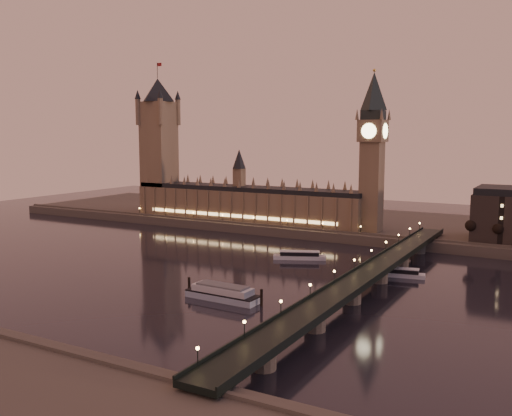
% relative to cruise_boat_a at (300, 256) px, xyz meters
% --- Properties ---
extents(ground, '(700.00, 700.00, 0.00)m').
position_rel_cruise_boat_a_xyz_m(ground, '(-38.05, -45.89, -2.04)').
color(ground, black).
rests_on(ground, ground).
extents(far_embankment, '(560.00, 130.00, 6.00)m').
position_rel_cruise_boat_a_xyz_m(far_embankment, '(-8.05, 119.11, 0.96)').
color(far_embankment, '#423D35').
rests_on(far_embankment, ground).
extents(palace_of_westminster, '(180.00, 26.62, 52.00)m').
position_rel_cruise_boat_a_xyz_m(palace_of_westminster, '(-78.18, 75.10, 19.66)').
color(palace_of_westminster, brown).
rests_on(palace_of_westminster, ground).
extents(victoria_tower, '(31.68, 31.68, 118.00)m').
position_rel_cruise_boat_a_xyz_m(victoria_tower, '(-158.05, 75.11, 63.75)').
color(victoria_tower, brown).
rests_on(victoria_tower, ground).
extents(big_ben, '(17.68, 17.68, 104.00)m').
position_rel_cruise_boat_a_xyz_m(big_ben, '(15.93, 75.09, 61.91)').
color(big_ben, brown).
rests_on(big_ben, ground).
extents(westminster_bridge, '(13.20, 260.00, 15.30)m').
position_rel_cruise_boat_a_xyz_m(westminster_bridge, '(53.56, -45.89, 3.47)').
color(westminster_bridge, black).
rests_on(westminster_bridge, ground).
extents(bare_tree_0, '(5.52, 5.52, 11.22)m').
position_rel_cruise_boat_a_xyz_m(bare_tree_0, '(78.93, 63.11, 12.32)').
color(bare_tree_0, black).
rests_on(bare_tree_0, ground).
extents(bare_tree_1, '(5.52, 5.52, 11.22)m').
position_rel_cruise_boat_a_xyz_m(bare_tree_1, '(95.11, 63.11, 12.32)').
color(bare_tree_1, black).
rests_on(bare_tree_1, ground).
extents(cruise_boat_a, '(29.02, 17.56, 4.64)m').
position_rel_cruise_boat_a_xyz_m(cruise_boat_a, '(0.00, 0.00, 0.00)').
color(cruise_boat_a, silver).
rests_on(cruise_boat_a, ground).
extents(cruise_boat_b, '(24.22, 10.07, 4.35)m').
position_rel_cruise_boat_a_xyz_m(cruise_boat_b, '(59.33, -11.65, -0.13)').
color(cruise_boat_b, silver).
rests_on(cruise_boat_b, ground).
extents(moored_barge, '(38.03, 10.49, 6.97)m').
position_rel_cruise_boat_a_xyz_m(moored_barge, '(4.92, -86.83, 0.90)').
color(moored_barge, '#9CB0C7').
rests_on(moored_barge, ground).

